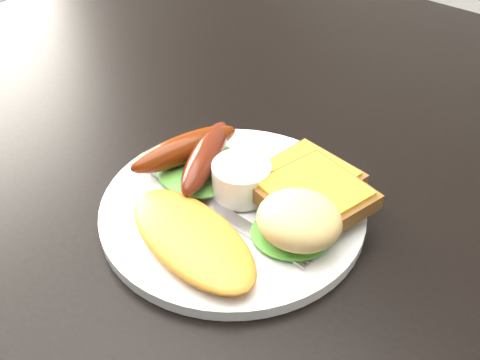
% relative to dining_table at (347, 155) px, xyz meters
% --- Properties ---
extents(dining_table, '(1.20, 0.80, 0.04)m').
position_rel_dining_table_xyz_m(dining_table, '(0.00, 0.00, 0.00)').
color(dining_table, black).
rests_on(dining_table, ground).
extents(plate, '(0.23, 0.23, 0.01)m').
position_rel_dining_table_xyz_m(plate, '(-0.02, -0.16, 0.03)').
color(plate, white).
rests_on(plate, dining_table).
extents(lettuce_left, '(0.11, 0.10, 0.01)m').
position_rel_dining_table_xyz_m(lettuce_left, '(-0.07, -0.15, 0.04)').
color(lettuce_left, green).
rests_on(lettuce_left, plate).
extents(lettuce_right, '(0.08, 0.08, 0.01)m').
position_rel_dining_table_xyz_m(lettuce_right, '(0.04, -0.17, 0.04)').
color(lettuce_right, green).
rests_on(lettuce_right, plate).
extents(omelette, '(0.15, 0.09, 0.02)m').
position_rel_dining_table_xyz_m(omelette, '(-0.01, -0.22, 0.04)').
color(omelette, orange).
rests_on(omelette, plate).
extents(sausage_a, '(0.06, 0.11, 0.03)m').
position_rel_dining_table_xyz_m(sausage_a, '(-0.09, -0.15, 0.05)').
color(sausage_a, '#6A2900').
rests_on(sausage_a, lettuce_left).
extents(sausage_b, '(0.07, 0.11, 0.03)m').
position_rel_dining_table_xyz_m(sausage_b, '(-0.07, -0.15, 0.05)').
color(sausage_b, '#5C2B16').
rests_on(sausage_b, lettuce_left).
extents(ramekin, '(0.06, 0.06, 0.03)m').
position_rel_dining_table_xyz_m(ramekin, '(-0.02, -0.15, 0.05)').
color(ramekin, white).
rests_on(ramekin, plate).
extents(toast_a, '(0.09, 0.09, 0.01)m').
position_rel_dining_table_xyz_m(toast_a, '(0.01, -0.10, 0.04)').
color(toast_a, brown).
rests_on(toast_a, plate).
extents(toast_b, '(0.10, 0.10, 0.01)m').
position_rel_dining_table_xyz_m(toast_b, '(0.04, -0.13, 0.05)').
color(toast_b, brown).
rests_on(toast_b, toast_a).
extents(potato_salad, '(0.08, 0.08, 0.04)m').
position_rel_dining_table_xyz_m(potato_salad, '(0.05, -0.16, 0.06)').
color(potato_salad, beige).
rests_on(potato_salad, lettuce_right).
extents(fork, '(0.15, 0.02, 0.00)m').
position_rel_dining_table_xyz_m(fork, '(-0.05, -0.18, 0.03)').
color(fork, '#ADAFB7').
rests_on(fork, plate).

